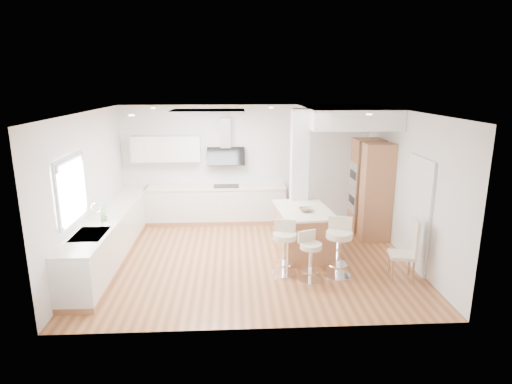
{
  "coord_description": "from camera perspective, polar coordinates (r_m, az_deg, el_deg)",
  "views": [
    {
      "loc": [
        -0.33,
        -7.76,
        3.33
      ],
      "look_at": [
        0.11,
        0.4,
        1.21
      ],
      "focal_mm": 30.0,
      "sensor_mm": 36.0,
      "label": 1
    }
  ],
  "objects": [
    {
      "name": "bar_stool_c",
      "position": [
        7.6,
        10.98,
        -6.86
      ],
      "size": [
        0.59,
        0.59,
        1.05
      ],
      "rotation": [
        0.0,
        0.0,
        -0.3
      ],
      "color": "white",
      "rests_on": "ground"
    },
    {
      "name": "wall_right",
      "position": [
        8.66,
        19.59,
        0.79
      ],
      "size": [
        0.04,
        5.0,
        2.8
      ],
      "primitive_type": "cube",
      "color": "silver",
      "rests_on": "ground"
    },
    {
      "name": "skylight",
      "position": [
        8.39,
        -6.36,
        10.61
      ],
      "size": [
        4.1,
        2.1,
        0.06
      ],
      "color": "white",
      "rests_on": "ground"
    },
    {
      "name": "ground",
      "position": [
        8.45,
        -0.63,
        -8.69
      ],
      "size": [
        6.0,
        6.0,
        0.0
      ],
      "primitive_type": "plane",
      "color": "#B06E41",
      "rests_on": "ground"
    },
    {
      "name": "doorway_right",
      "position": [
        8.22,
        20.76,
        -2.91
      ],
      "size": [
        0.05,
        1.0,
        2.1
      ],
      "color": "#453D36",
      "rests_on": "ground"
    },
    {
      "name": "window_left",
      "position": [
        7.53,
        -23.45,
        0.76
      ],
      "size": [
        0.06,
        1.28,
        1.07
      ],
      "color": "white",
      "rests_on": "ground"
    },
    {
      "name": "pillar",
      "position": [
        9.03,
        5.76,
        2.1
      ],
      "size": [
        0.35,
        0.35,
        2.8
      ],
      "color": "white",
      "rests_on": "ground"
    },
    {
      "name": "counter_back",
      "position": [
        10.34,
        -6.25,
        -0.33
      ],
      "size": [
        3.62,
        0.63,
        2.5
      ],
      "color": "#B4774D",
      "rests_on": "ground"
    },
    {
      "name": "wall_back",
      "position": [
        10.45,
        -1.25,
        3.87
      ],
      "size": [
        6.0,
        0.04,
        2.8
      ],
      "primitive_type": "cube",
      "color": "silver",
      "rests_on": "ground"
    },
    {
      "name": "bar_stool_a",
      "position": [
        7.58,
        3.82,
        -7.04
      ],
      "size": [
        0.49,
        0.49,
        0.97
      ],
      "rotation": [
        0.0,
        0.0,
        -0.14
      ],
      "color": "white",
      "rests_on": "ground"
    },
    {
      "name": "soffit",
      "position": [
        9.5,
        11.89,
        9.81
      ],
      "size": [
        1.78,
        2.2,
        0.4
      ],
      "color": "white",
      "rests_on": "ground"
    },
    {
      "name": "dining_chair",
      "position": [
        7.79,
        19.68,
        -7.0
      ],
      "size": [
        0.5,
        0.5,
        1.09
      ],
      "rotation": [
        0.0,
        0.0,
        -0.19
      ],
      "color": "beige",
      "rests_on": "ground"
    },
    {
      "name": "counter_left",
      "position": [
        8.81,
        -18.61,
        -5.28
      ],
      "size": [
        0.63,
        4.5,
        1.35
      ],
      "color": "#B4774D",
      "rests_on": "ground"
    },
    {
      "name": "oven_column",
      "position": [
        9.75,
        14.95,
        0.49
      ],
      "size": [
        0.63,
        1.21,
        2.1
      ],
      "color": "#B4774D",
      "rests_on": "ground"
    },
    {
      "name": "bar_stool_b",
      "position": [
        7.4,
        7.23,
        -8.19
      ],
      "size": [
        0.51,
        0.51,
        0.87
      ],
      "rotation": [
        0.0,
        0.0,
        0.41
      ],
      "color": "white",
      "rests_on": "ground"
    },
    {
      "name": "wall_left",
      "position": [
        8.43,
        -21.49,
        0.26
      ],
      "size": [
        0.04,
        5.0,
        2.8
      ],
      "primitive_type": "cube",
      "color": "silver",
      "rests_on": "ground"
    },
    {
      "name": "peninsula",
      "position": [
        8.55,
        6.29,
        -5.16
      ],
      "size": [
        1.12,
        1.58,
        0.98
      ],
      "rotation": [
        0.0,
        0.0,
        0.09
      ],
      "color": "#B4774D",
      "rests_on": "ground"
    },
    {
      "name": "ceiling",
      "position": [
        8.45,
        -0.63,
        -8.69
      ],
      "size": [
        6.0,
        5.0,
        0.02
      ],
      "primitive_type": "cube",
      "color": "white",
      "rests_on": "ground"
    }
  ]
}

